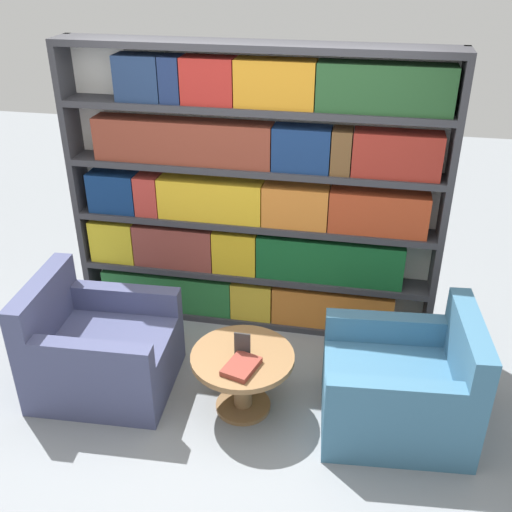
# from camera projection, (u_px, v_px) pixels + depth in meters

# --- Properties ---
(ground_plane) EXTENTS (14.00, 14.00, 0.00)m
(ground_plane) POSITION_uv_depth(u_px,v_px,m) (218.00, 419.00, 4.10)
(ground_plane) COLOR gray
(bookshelf) EXTENTS (2.91, 0.30, 2.27)m
(bookshelf) POSITION_uv_depth(u_px,v_px,m) (254.00, 199.00, 4.65)
(bookshelf) COLOR silver
(bookshelf) RESTS_ON ground_plane
(armchair_left) EXTENTS (0.99, 0.87, 0.85)m
(armchair_left) POSITION_uv_depth(u_px,v_px,m) (100.00, 351.00, 4.28)
(armchair_left) COLOR #42476B
(armchair_left) RESTS_ON ground_plane
(armchair_right) EXTENTS (1.02, 0.90, 0.85)m
(armchair_right) POSITION_uv_depth(u_px,v_px,m) (402.00, 389.00, 3.93)
(armchair_right) COLOR #386684
(armchair_right) RESTS_ON ground_plane
(coffee_table) EXTENTS (0.70, 0.70, 0.45)m
(coffee_table) POSITION_uv_depth(u_px,v_px,m) (243.00, 370.00, 4.05)
(coffee_table) COLOR brown
(coffee_table) RESTS_ON ground_plane
(table_sign) EXTENTS (0.11, 0.06, 0.18)m
(table_sign) POSITION_uv_depth(u_px,v_px,m) (242.00, 346.00, 3.95)
(table_sign) COLOR black
(table_sign) RESTS_ON coffee_table
(stray_book) EXTENTS (0.24, 0.29, 0.04)m
(stray_book) POSITION_uv_depth(u_px,v_px,m) (241.00, 366.00, 3.85)
(stray_book) COLOR brown
(stray_book) RESTS_ON coffee_table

